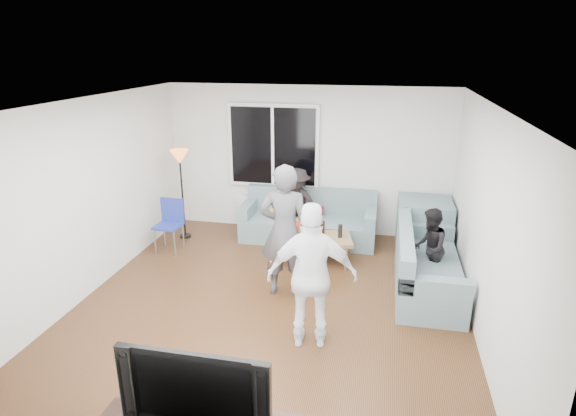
% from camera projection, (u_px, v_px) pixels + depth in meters
% --- Properties ---
extents(floor, '(5.00, 5.50, 0.04)m').
position_uv_depth(floor, '(271.00, 306.00, 6.20)').
color(floor, '#56351C').
rests_on(floor, ground).
extents(ceiling, '(5.00, 5.50, 0.04)m').
position_uv_depth(ceiling, '(269.00, 102.00, 5.33)').
color(ceiling, white).
rests_on(ceiling, ground).
extents(wall_back, '(5.00, 0.04, 2.60)m').
position_uv_depth(wall_back, '(308.00, 160.00, 8.33)').
color(wall_back, silver).
rests_on(wall_back, ground).
extents(wall_front, '(5.00, 0.04, 2.60)m').
position_uv_depth(wall_front, '(172.00, 344.00, 3.20)').
color(wall_front, silver).
rests_on(wall_front, ground).
extents(wall_left, '(0.04, 5.50, 2.60)m').
position_uv_depth(wall_left, '(86.00, 199.00, 6.25)').
color(wall_left, silver).
rests_on(wall_left, ground).
extents(wall_right, '(0.04, 5.50, 2.60)m').
position_uv_depth(wall_right, '(488.00, 227.00, 5.28)').
color(wall_right, silver).
rests_on(wall_right, ground).
extents(window_frame, '(1.62, 0.06, 1.47)m').
position_uv_depth(window_frame, '(273.00, 146.00, 8.29)').
color(window_frame, white).
rests_on(window_frame, wall_back).
extents(window_glass, '(1.50, 0.02, 1.35)m').
position_uv_depth(window_glass, '(273.00, 146.00, 8.25)').
color(window_glass, black).
rests_on(window_glass, window_frame).
extents(window_mullion, '(0.05, 0.03, 1.35)m').
position_uv_depth(window_mullion, '(273.00, 147.00, 8.24)').
color(window_mullion, white).
rests_on(window_mullion, window_frame).
extents(radiator, '(1.30, 0.12, 0.62)m').
position_uv_depth(radiator, '(274.00, 213.00, 8.66)').
color(radiator, silver).
rests_on(radiator, floor).
extents(potted_plant, '(0.24, 0.21, 0.40)m').
position_uv_depth(potted_plant, '(297.00, 188.00, 8.38)').
color(potted_plant, '#305C25').
rests_on(potted_plant, radiator).
extents(vase, '(0.18, 0.18, 0.15)m').
position_uv_depth(vase, '(261.00, 193.00, 8.54)').
color(vase, white).
rests_on(vase, radiator).
extents(sofa_back_section, '(2.30, 0.85, 0.85)m').
position_uv_depth(sofa_back_section, '(308.00, 217.00, 8.13)').
color(sofa_back_section, slate).
rests_on(sofa_back_section, floor).
extents(sofa_right_section, '(2.00, 0.85, 0.85)m').
position_uv_depth(sofa_right_section, '(429.00, 261.00, 6.46)').
color(sofa_right_section, slate).
rests_on(sofa_right_section, floor).
extents(sofa_corner, '(0.85, 0.85, 0.85)m').
position_uv_depth(sofa_corner, '(423.00, 225.00, 7.76)').
color(sofa_corner, slate).
rests_on(sofa_corner, floor).
extents(cushion_yellow, '(0.40, 0.34, 0.14)m').
position_uv_depth(cushion_yellow, '(283.00, 211.00, 8.17)').
color(cushion_yellow, gold).
rests_on(cushion_yellow, sofa_back_section).
extents(cushion_red, '(0.41, 0.36, 0.13)m').
position_uv_depth(cushion_red, '(311.00, 211.00, 8.15)').
color(cushion_red, maroon).
rests_on(cushion_red, sofa_back_section).
extents(coffee_table, '(1.20, 0.81, 0.40)m').
position_uv_depth(coffee_table, '(315.00, 249.00, 7.39)').
color(coffee_table, olive).
rests_on(coffee_table, floor).
extents(pitcher, '(0.17, 0.17, 0.17)m').
position_uv_depth(pitcher, '(311.00, 233.00, 7.26)').
color(pitcher, maroon).
rests_on(pitcher, coffee_table).
extents(side_chair, '(0.42, 0.42, 0.86)m').
position_uv_depth(side_chair, '(168.00, 226.00, 7.69)').
color(side_chair, navy).
rests_on(side_chair, floor).
extents(floor_lamp, '(0.32, 0.32, 1.56)m').
position_uv_depth(floor_lamp, '(182.00, 195.00, 8.14)').
color(floor_lamp, orange).
rests_on(floor_lamp, floor).
extents(player_left, '(0.70, 0.50, 1.82)m').
position_uv_depth(player_left, '(285.00, 231.00, 6.21)').
color(player_left, '#48484D').
rests_on(player_left, floor).
extents(player_right, '(1.04, 0.56, 1.68)m').
position_uv_depth(player_right, '(312.00, 276.00, 5.13)').
color(player_right, white).
rests_on(player_right, floor).
extents(spectator_right, '(0.48, 0.59, 1.14)m').
position_uv_depth(spectator_right, '(429.00, 248.00, 6.53)').
color(spectator_right, black).
rests_on(spectator_right, floor).
extents(spectator_back, '(0.92, 0.70, 1.27)m').
position_uv_depth(spectator_back, '(297.00, 204.00, 8.13)').
color(spectator_back, black).
rests_on(spectator_back, floor).
extents(television, '(1.19, 0.16, 0.68)m').
position_uv_depth(television, '(200.00, 382.00, 3.61)').
color(television, black).
rests_on(television, tv_console).
extents(bottle_e, '(0.07, 0.07, 0.21)m').
position_uv_depth(bottle_e, '(340.00, 231.00, 7.29)').
color(bottle_e, black).
rests_on(bottle_e, coffee_table).
extents(bottle_c, '(0.07, 0.07, 0.21)m').
position_uv_depth(bottle_c, '(323.00, 227.00, 7.44)').
color(bottle_c, black).
rests_on(bottle_c, coffee_table).
extents(bottle_a, '(0.07, 0.07, 0.21)m').
position_uv_depth(bottle_a, '(297.00, 228.00, 7.41)').
color(bottle_a, '#EF3F0E').
rests_on(bottle_a, coffee_table).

